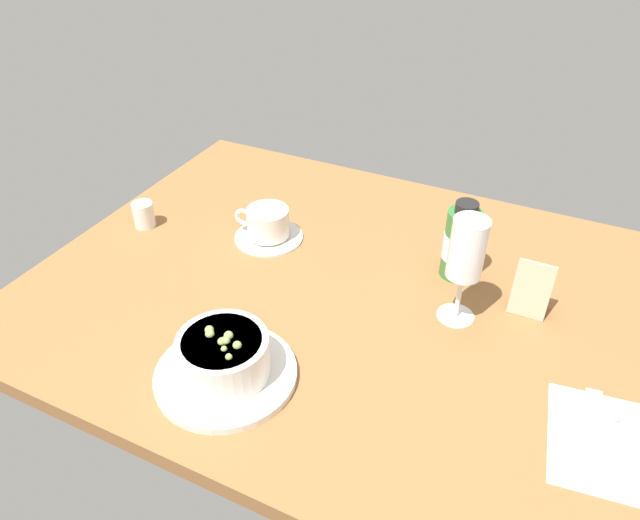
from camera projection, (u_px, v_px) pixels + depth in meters
The scene contains 8 objects.
ground_plane at pixel (349, 295), 104.10cm from camera, with size 110.00×84.00×3.00cm, color brown.
porridge_bowl at pixel (224, 360), 84.37cm from camera, with size 20.89×20.89×8.27cm.
cutlery_setting at pixel (599, 438), 77.44cm from camera, with size 14.66×18.50×0.90cm.
coffee_cup at pixel (268, 225), 114.33cm from camera, with size 13.63×13.45×6.46cm.
creamer_jug at pixel (144, 214), 118.15cm from camera, with size 5.11×4.18×5.71cm.
wine_glass at pixel (466, 253), 89.82cm from camera, with size 6.17×6.17×18.76cm.
sauce_bottle_green at pixel (461, 243), 102.70cm from camera, with size 6.18×6.18×14.86cm.
menu_card at pixel (533, 287), 96.07cm from camera, with size 5.98×4.73×9.59cm.
Camera 1 is at (30.30, -74.67, 64.91)cm, focal length 33.00 mm.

